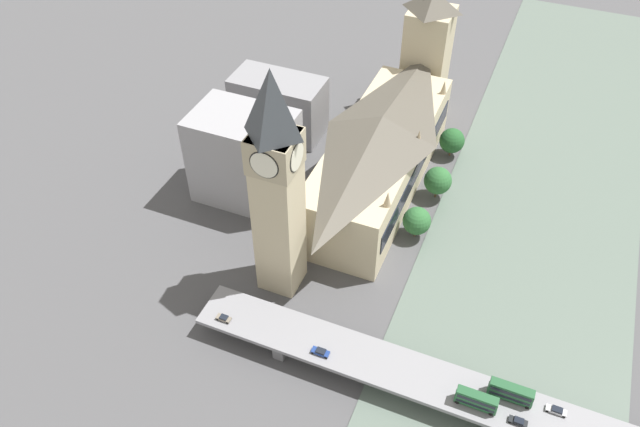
% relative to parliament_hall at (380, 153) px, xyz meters
% --- Properties ---
extents(ground_plane, '(600.00, 600.00, 0.00)m').
position_rel_parliament_hall_xyz_m(ground_plane, '(-16.24, 8.00, -14.48)').
color(ground_plane, '#4C4C4F').
extents(river_water, '(63.08, 360.00, 0.30)m').
position_rel_parliament_hall_xyz_m(river_water, '(-53.78, 8.00, -14.33)').
color(river_water, slate).
rests_on(river_water, ground_plane).
extents(parliament_hall, '(26.95, 83.47, 29.17)m').
position_rel_parliament_hall_xyz_m(parliament_hall, '(0.00, 0.00, 0.00)').
color(parliament_hall, '#C1B28E').
rests_on(parliament_hall, ground_plane).
extents(clock_tower, '(12.28, 12.28, 71.14)m').
position_rel_parliament_hall_xyz_m(clock_tower, '(12.25, 51.27, 23.26)').
color(clock_tower, '#C1B28E').
rests_on(clock_tower, ground_plane).
extents(victoria_tower, '(16.08, 16.08, 52.39)m').
position_rel_parliament_hall_xyz_m(victoria_tower, '(0.06, -53.77, 9.71)').
color(victoria_tower, '#C1B28E').
rests_on(victoria_tower, ground_plane).
extents(road_bridge, '(158.15, 13.31, 6.36)m').
position_rel_parliament_hall_xyz_m(road_bridge, '(-53.78, 71.47, -9.27)').
color(road_bridge, slate).
rests_on(road_bridge, ground_plane).
extents(double_decker_bus_lead, '(10.67, 2.61, 4.88)m').
position_rel_parliament_hall_xyz_m(double_decker_bus_lead, '(-56.49, 69.04, -5.44)').
color(double_decker_bus_lead, '#235B33').
rests_on(double_decker_bus_lead, road_bridge).
extents(double_decker_bus_mid, '(10.04, 2.54, 4.69)m').
position_rel_parliament_hall_xyz_m(double_decker_bus_mid, '(-49.35, 74.15, -5.52)').
color(double_decker_bus_mid, '#235B33').
rests_on(double_decker_bus_mid, road_bridge).
extents(car_northbound_lead, '(4.69, 1.93, 1.47)m').
position_rel_parliament_hall_xyz_m(car_northbound_lead, '(-9.75, 74.85, -7.38)').
color(car_northbound_lead, navy).
rests_on(car_northbound_lead, road_bridge).
extents(car_northbound_tail, '(4.02, 1.83, 1.35)m').
position_rel_parliament_hall_xyz_m(car_northbound_tail, '(18.29, 74.94, -7.44)').
color(car_northbound_tail, slate).
rests_on(car_northbound_tail, road_bridge).
extents(car_southbound_lead, '(4.33, 1.81, 1.35)m').
position_rel_parliament_hall_xyz_m(car_southbound_lead, '(-59.59, 74.72, -7.44)').
color(car_southbound_lead, black).
rests_on(car_southbound_lead, road_bridge).
extents(car_southbound_mid, '(4.79, 1.82, 1.37)m').
position_rel_parliament_hall_xyz_m(car_southbound_mid, '(-67.44, 68.42, -7.43)').
color(car_southbound_mid, silver).
rests_on(car_southbound_mid, road_bridge).
extents(city_block_west, '(33.95, 17.16, 22.35)m').
position_rel_parliament_hall_xyz_m(city_block_west, '(45.52, -17.21, -3.31)').
color(city_block_west, gray).
rests_on(city_block_west, ground_plane).
extents(city_block_center, '(32.17, 22.20, 31.21)m').
position_rel_parliament_hall_xyz_m(city_block_center, '(39.83, 20.23, 1.12)').
color(city_block_center, '#939399').
rests_on(city_block_center, ground_plane).
extents(tree_embankment_near, '(9.32, 9.32, 11.85)m').
position_rel_parliament_hall_xyz_m(tree_embankment_near, '(-20.03, -2.42, -7.30)').
color(tree_embankment_near, brown).
rests_on(tree_embankment_near, ground_plane).
extents(tree_embankment_mid, '(8.92, 8.92, 11.06)m').
position_rel_parliament_hall_xyz_m(tree_embankment_mid, '(-18.86, 18.37, -7.89)').
color(tree_embankment_mid, brown).
rests_on(tree_embankment_mid, ground_plane).
extents(tree_embankment_far, '(9.07, 9.07, 11.15)m').
position_rel_parliament_hall_xyz_m(tree_embankment_far, '(-18.91, -26.84, -7.87)').
color(tree_embankment_far, brown).
rests_on(tree_embankment_far, ground_plane).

